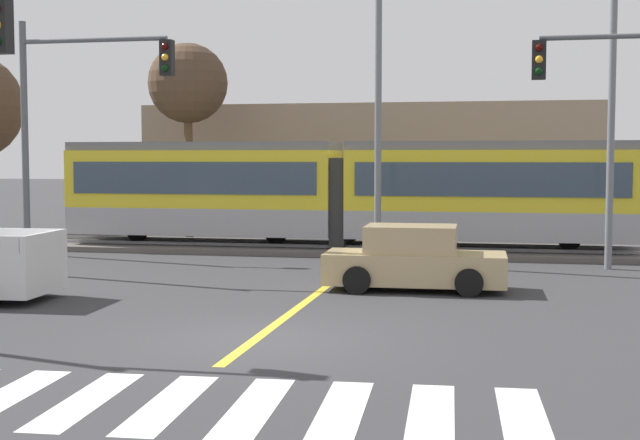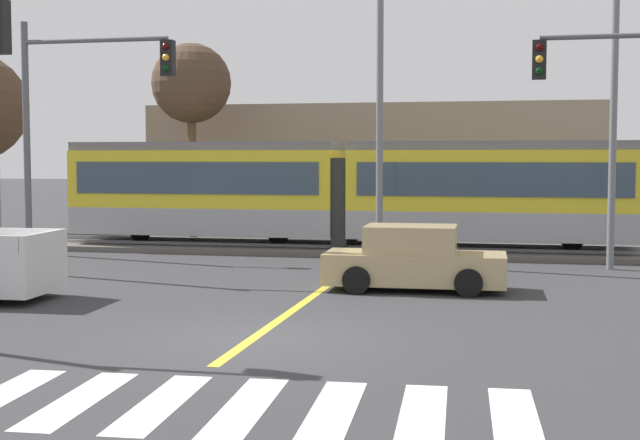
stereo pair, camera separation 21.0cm
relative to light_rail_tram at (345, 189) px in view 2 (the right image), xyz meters
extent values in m
plane|color=#333335|center=(1.01, -14.28, -2.05)|extent=(200.00, 200.00, 0.00)
cube|color=#56514C|center=(1.01, 0.01, -1.96)|extent=(120.00, 4.00, 0.18)
cube|color=#939399|center=(1.01, -0.71, -1.82)|extent=(120.00, 0.08, 0.10)
cube|color=#939399|center=(1.01, 0.73, -1.82)|extent=(120.00, 0.08, 0.10)
cube|color=#9E9EA3|center=(-4.75, 0.01, -1.07)|extent=(9.00, 2.60, 0.90)
cube|color=yellow|center=(-4.75, 0.01, 0.33)|extent=(9.00, 2.60, 1.90)
cube|color=#384756|center=(-4.75, -1.31, 0.38)|extent=(8.28, 0.04, 1.04)
cube|color=slate|center=(-4.75, 0.01, 1.42)|extent=(9.00, 2.39, 0.28)
cylinder|color=black|center=(-2.28, 0.01, -1.52)|extent=(0.70, 0.20, 0.70)
cylinder|color=black|center=(-7.22, 0.01, -1.52)|extent=(0.70, 0.20, 0.70)
cube|color=#9E9EA3|center=(4.75, 0.01, -1.07)|extent=(9.00, 2.60, 0.90)
cube|color=yellow|center=(4.75, 0.01, 0.33)|extent=(9.00, 2.60, 1.90)
cube|color=#384756|center=(4.75, -1.31, 0.38)|extent=(8.28, 0.04, 1.04)
cube|color=slate|center=(4.75, 0.01, 1.42)|extent=(9.00, 2.39, 0.28)
cylinder|color=black|center=(7.22, 0.01, -1.52)|extent=(0.70, 0.20, 0.70)
cylinder|color=black|center=(2.27, 0.01, -1.52)|extent=(0.70, 0.20, 0.70)
cube|color=#2D2D2D|center=(0.00, 0.01, -0.37)|extent=(0.50, 2.34, 2.80)
cube|color=silver|center=(-1.18, -18.45, -2.04)|extent=(0.71, 2.83, 0.01)
cube|color=silver|center=(-0.09, -18.39, -2.04)|extent=(0.71, 2.83, 0.01)
cube|color=silver|center=(1.01, -18.33, -2.04)|extent=(0.71, 2.83, 0.01)
cube|color=silver|center=(2.11, -18.27, -2.04)|extent=(0.71, 2.83, 0.01)
cube|color=silver|center=(3.21, -18.21, -2.04)|extent=(0.71, 2.83, 0.01)
cube|color=silver|center=(4.31, -18.15, -2.04)|extent=(0.71, 2.83, 0.01)
cube|color=silver|center=(5.41, -18.09, -2.04)|extent=(0.71, 2.83, 0.01)
cube|color=gold|center=(1.01, -9.16, -2.05)|extent=(0.20, 14.33, 0.01)
cube|color=tan|center=(3.15, -8.04, -1.53)|extent=(4.24, 1.81, 0.72)
cube|color=tan|center=(3.05, -8.04, -0.85)|extent=(2.14, 1.57, 0.64)
cube|color=#384756|center=(4.05, -8.02, -0.85)|extent=(0.14, 1.43, 0.52)
cube|color=#384756|center=(3.03, -7.27, -0.85)|extent=(1.79, 0.09, 0.48)
cylinder|color=black|center=(4.39, -7.16, -1.73)|extent=(0.65, 0.24, 0.64)
cylinder|color=black|center=(4.43, -8.86, -1.73)|extent=(0.65, 0.24, 0.64)
cylinder|color=black|center=(1.87, -7.23, -1.73)|extent=(0.65, 0.24, 0.64)
cylinder|color=black|center=(1.91, -8.92, -1.73)|extent=(0.65, 0.24, 0.64)
cube|color=silver|center=(-5.94, -10.52, -0.72)|extent=(2.70, 0.24, 0.36)
cube|color=silver|center=(-4.48, -11.38, -0.72)|extent=(0.21, 1.96, 0.36)
cylinder|color=black|center=(-5.59, -10.45, -1.65)|extent=(0.81, 0.32, 0.80)
cylinder|color=#515459|center=(-7.25, -7.24, 1.28)|extent=(0.18, 0.18, 6.66)
cylinder|color=#515459|center=(-5.25, -7.24, 4.07)|extent=(4.00, 0.12, 0.12)
cube|color=black|center=(-3.25, -7.24, 3.57)|extent=(0.32, 0.28, 0.90)
sphere|color=#360605|center=(-3.25, -7.39, 3.84)|extent=(0.18, 0.18, 0.18)
sphere|color=#F7AA26|center=(-3.25, -7.39, 3.57)|extent=(0.18, 0.18, 0.18)
sphere|color=black|center=(-3.25, -7.39, 3.30)|extent=(0.18, 0.18, 0.18)
cylinder|color=#515459|center=(7.92, -7.26, 3.82)|extent=(4.00, 0.12, 0.12)
cube|color=black|center=(5.92, -7.26, 3.32)|extent=(0.32, 0.28, 0.90)
sphere|color=#360605|center=(5.92, -7.41, 3.59)|extent=(0.18, 0.18, 0.18)
sphere|color=#F7AA26|center=(5.92, -7.41, 3.32)|extent=(0.18, 0.18, 0.18)
sphere|color=black|center=(5.92, -7.41, 3.05)|extent=(0.18, 0.18, 0.18)
cylinder|color=slate|center=(1.58, -3.07, 2.33)|extent=(0.20, 0.20, 8.76)
cylinder|color=slate|center=(8.04, -3.09, 2.86)|extent=(0.20, 0.20, 9.81)
cylinder|color=brown|center=(-6.63, 3.60, 0.60)|extent=(0.32, 0.32, 5.30)
sphere|color=#4C3828|center=(-6.63, 3.60, 3.86)|extent=(3.03, 3.03, 3.03)
cube|color=gray|center=(-0.31, 9.41, 0.59)|extent=(18.78, 6.00, 5.27)
camera|label=1|loc=(5.10, -28.79, 1.08)|focal=50.00mm
camera|label=2|loc=(5.30, -28.75, 1.08)|focal=50.00mm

